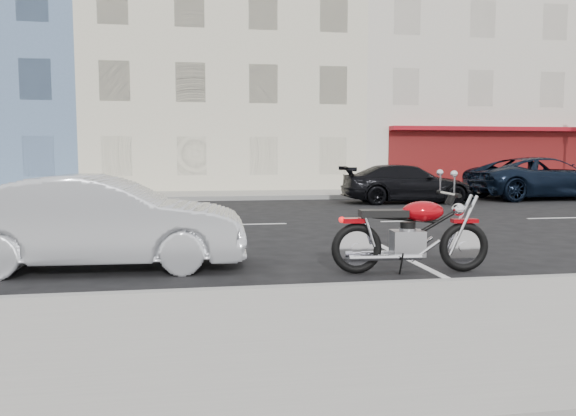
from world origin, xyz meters
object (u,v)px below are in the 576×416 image
suv_far (543,178)px  car_far (407,184)px  fire_hydrant (558,181)px  motorcycle (466,236)px  sedan_silver (103,222)px

suv_far → car_far: bearing=95.4°
fire_hydrant → suv_far: (-2.49, -2.66, 0.25)m
motorcycle → sedan_silver: sedan_silver is taller
motorcycle → sedan_silver: bearing=172.4°
sedan_silver → suv_far: suv_far is taller
fire_hydrant → sedan_silver: (-16.71, -13.32, 0.16)m
motorcycle → suv_far: (9.05, 11.74, 0.26)m
suv_far → car_far: suv_far is taller
motorcycle → car_far: 11.47m
suv_far → motorcycle: bearing=139.9°
motorcycle → sedan_silver: 5.29m
suv_far → car_far: (-5.67, -0.78, -0.12)m
motorcycle → car_far: car_far is taller
fire_hydrant → motorcycle: motorcycle is taller
fire_hydrant → car_far: bearing=-157.1°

